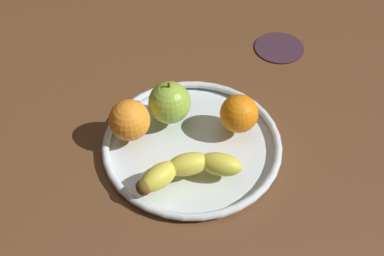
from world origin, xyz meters
TOP-DOWN VIEW (x-y plane):
  - ground_plane at (0.00, 0.00)cm, footprint 135.05×135.05cm
  - fruit_bowl at (0.00, 0.00)cm, footprint 28.40×28.40cm
  - banana at (0.07, 6.94)cm, footprint 15.66×8.96cm
  - apple at (3.99, -4.76)cm, footprint 6.83×6.83cm
  - orange_back_right at (9.74, -0.55)cm, footprint 6.48×6.48cm
  - orange_back_left at (-7.07, -3.63)cm, footprint 6.10×6.10cm
  - ambient_coaster at (-14.50, -26.46)cm, footprint 9.47×9.47cm

SIDE VIEW (x-z plane):
  - ground_plane at x=0.00cm, z-range -4.00..0.00cm
  - ambient_coaster at x=-14.50cm, z-range 0.00..0.60cm
  - fruit_bowl at x=0.00cm, z-range 0.02..1.82cm
  - banana at x=0.07cm, z-range 1.80..5.21cm
  - orange_back_left at x=-7.07cm, z-range 1.80..7.90cm
  - orange_back_right at x=9.74cm, z-range 1.80..8.28cm
  - apple at x=3.99cm, z-range 1.40..9.03cm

